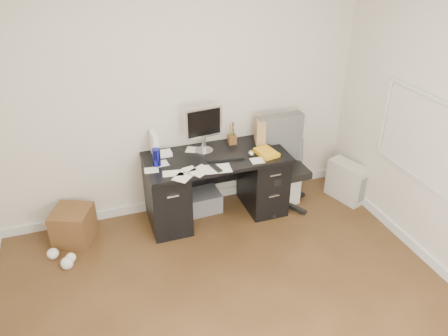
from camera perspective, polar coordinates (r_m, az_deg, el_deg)
The scene contains 18 objects.
ground at distance 3.76m, azimuth 2.83°, elevation -20.93°, with size 4.00×4.00×0.00m, color #402914.
room_shell at distance 2.73m, azimuth 4.09°, elevation 2.38°, with size 4.02×4.02×2.71m.
desk at distance 4.76m, azimuth -1.00°, elevation -2.10°, with size 1.50×0.70×0.75m.
loose_papers at distance 4.49m, azimuth -3.26°, elevation 0.95°, with size 1.10×0.60×0.00m, color white, non-canonical shape.
lcd_monitor at distance 4.56m, azimuth -2.69°, elevation 5.04°, with size 0.41×0.23×0.52m, color silver, non-canonical shape.
keyboard at distance 4.53m, azimuth 0.06°, elevation 1.43°, with size 0.39×0.13×0.02m, color black.
computer_mouse at distance 4.57m, azimuth 3.56°, elevation 1.92°, with size 0.07×0.07×0.07m, color silver.
travel_mug at distance 4.41m, azimuth -8.80°, elevation 1.39°, with size 0.08×0.08×0.18m, color navy.
white_binder at distance 4.58m, azimuth -9.09°, elevation 3.08°, with size 0.10×0.23×0.26m, color white.
magazine_file at distance 4.79m, azimuth 4.72°, elevation 4.85°, with size 0.13×0.26×0.30m, color #A17A4D.
pen_cup at distance 4.78m, azimuth 1.08°, elevation 4.57°, with size 0.10×0.10×0.25m, color #5B331A, non-canonical shape.
yellow_book at distance 4.62m, azimuth 5.64°, elevation 2.04°, with size 0.19×0.25×0.04m, color gold.
paper_remote at distance 4.33m, azimuth -0.80°, elevation 0.02°, with size 0.26×0.21×0.02m, color white, non-canonical shape.
office_chair at distance 4.90m, azimuth 7.89°, elevation 0.38°, with size 0.60×0.60×1.06m, color #4F514E, non-canonical shape.
pc_tower at distance 5.32m, azimuth 15.71°, elevation -1.70°, with size 0.20×0.46×0.46m, color beige.
shopping_bag at distance 5.08m, azimuth 8.25°, elevation -2.85°, with size 0.29×0.21×0.39m, color silver.
wicker_basket at distance 4.76m, azimuth -19.07°, elevation -7.10°, with size 0.37×0.37×0.37m, color #4E3417.
desk_printer at distance 5.00m, azimuth -2.79°, elevation -4.33°, with size 0.38×0.31×0.22m, color slate.
Camera 1 is at (-0.94, -2.19, 2.91)m, focal length 35.00 mm.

